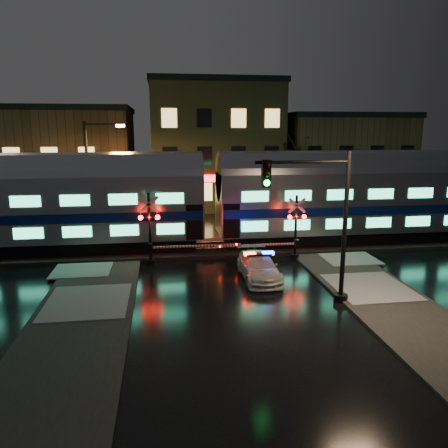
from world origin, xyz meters
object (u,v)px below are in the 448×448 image
(crossing_signal_right, at_px, (290,234))
(crossing_signal_left, at_px, (156,236))
(streetlight, at_px, (92,173))
(police_car, at_px, (259,267))
(traffic_light, at_px, (322,225))

(crossing_signal_right, relative_size, crossing_signal_left, 0.93)
(crossing_signal_left, height_order, streetlight, streetlight)
(crossing_signal_left, distance_m, streetlight, 8.46)
(police_car, bearing_deg, crossing_signal_left, 149.67)
(police_car, height_order, crossing_signal_right, crossing_signal_right)
(crossing_signal_right, distance_m, streetlight, 14.01)
(police_car, distance_m, traffic_light, 4.93)
(traffic_light, bearing_deg, crossing_signal_right, 80.98)
(crossing_signal_left, bearing_deg, traffic_light, -42.89)
(crossing_signal_left, bearing_deg, crossing_signal_right, -0.05)
(streetlight, bearing_deg, police_car, -45.91)
(crossing_signal_right, bearing_deg, police_car, -129.56)
(crossing_signal_right, relative_size, traffic_light, 0.81)
(crossing_signal_right, relative_size, streetlight, 0.67)
(police_car, xyz_separation_m, crossing_signal_right, (2.50, 3.02, 0.92))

